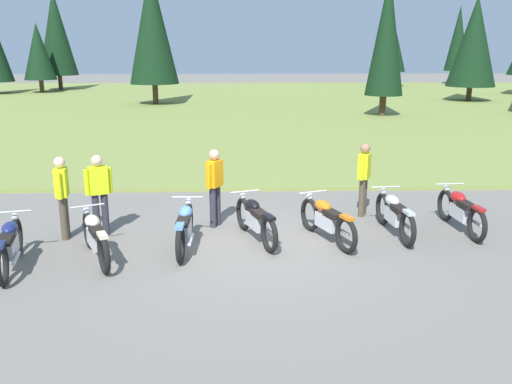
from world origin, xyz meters
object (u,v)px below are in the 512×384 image
Objects in this scene: rider_checking_bike at (99,190)px; motorcycle_black at (255,219)px; motorcycle_navy at (10,245)px; rider_near_row_end at (62,193)px; motorcycle_cream at (95,237)px; motorcycle_red at (461,210)px; motorcycle_sky_blue at (185,227)px; rider_in_hivis_vest at (215,183)px; rider_with_back_turned at (364,175)px; motorcycle_orange at (327,220)px; motorcycle_silver at (395,214)px.

motorcycle_black is at bearing -6.88° from rider_checking_bike.
motorcycle_navy is 1.70m from rider_near_row_end.
motorcycle_cream is 7.34m from motorcycle_red.
motorcycle_cream and motorcycle_red have the same top height.
rider_checking_bike is (-7.42, -0.10, 0.51)m from motorcycle_red.
motorcycle_navy is at bearing -163.06° from motorcycle_sky_blue.
rider_in_hivis_vest and rider_checking_bike have the same top height.
rider_with_back_turned reaches higher than motorcycle_sky_blue.
motorcycle_orange is at bearing -3.32° from rider_near_row_end.
rider_near_row_end is (-3.81, 0.22, 0.51)m from motorcycle_black.
motorcycle_orange is 5.26m from rider_near_row_end.
rider_with_back_turned is (5.39, 2.53, 0.51)m from motorcycle_cream.
rider_checking_bike is (1.14, 1.71, 0.51)m from motorcycle_navy.
rider_with_back_turned is (3.32, 0.67, 0.00)m from rider_in_hivis_vest.
rider_in_hivis_vest is 3.06m from rider_near_row_end.
motorcycle_sky_blue and motorcycle_silver have the same top height.
rider_with_back_turned is (6.30, 1.35, 0.00)m from rider_near_row_end.
motorcycle_sky_blue is 2.03m from rider_checking_bike.
rider_checking_bike is at bearing -167.92° from rider_with_back_turned.
rider_near_row_end is at bearing 176.63° from motorcycle_black.
motorcycle_navy and motorcycle_red have the same top height.
motorcycle_sky_blue is at bearing 18.10° from motorcycle_cream.
rider_checking_bike is at bearing 174.26° from motorcycle_orange.
motorcycle_sky_blue is 1.06× the size of motorcycle_orange.
motorcycle_navy is 1.03× the size of motorcycle_black.
rider_checking_bike and rider_with_back_turned have the same top height.
motorcycle_navy is 1.24× the size of rider_in_hivis_vest.
motorcycle_sky_blue is at bearing -161.98° from motorcycle_black.
motorcycle_red is (2.88, 0.55, 0.00)m from motorcycle_orange.
motorcycle_black is at bearing 17.28° from motorcycle_navy.
motorcycle_sky_blue and motorcycle_orange have the same top height.
rider_in_hivis_vest is (-3.68, 0.66, 0.51)m from motorcycle_silver.
rider_checking_bike is at bearing -179.26° from motorcycle_red.
rider_near_row_end is at bearing 176.68° from motorcycle_orange.
rider_with_back_turned is at bearing 148.58° from motorcycle_red.
motorcycle_navy is at bearing -162.72° from motorcycle_black.
motorcycle_cream is 1.16× the size of rider_near_row_end.
motorcycle_silver is at bearing 9.36° from motorcycle_sky_blue.
rider_with_back_turned reaches higher than motorcycle_cream.
rider_checking_bike reaches higher than motorcycle_orange.
motorcycle_orange is at bearing 7.44° from motorcycle_sky_blue.
motorcycle_black is 1.20× the size of rider_in_hivis_vest.
motorcycle_orange is (5.68, 1.25, 0.00)m from motorcycle_navy.
rider_near_row_end is at bearing 164.96° from motorcycle_sky_blue.
motorcycle_red is at bearing 1.76° from rider_near_row_end.
motorcycle_silver is (2.84, 0.25, 0.00)m from motorcycle_black.
motorcycle_sky_blue is 1.26× the size of rider_near_row_end.
rider_in_hivis_vest and rider_with_back_turned have the same top height.
motorcycle_navy is 7.37m from rider_with_back_turned.
rider_near_row_end is at bearing 73.67° from motorcycle_navy.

